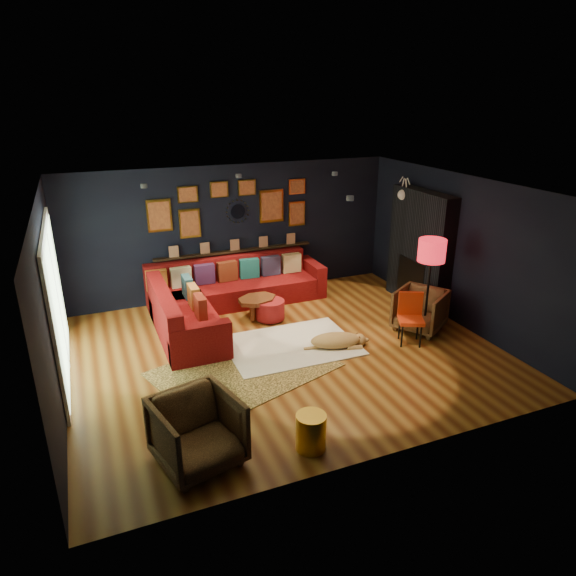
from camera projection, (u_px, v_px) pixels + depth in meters
name	position (u px, v px, depth m)	size (l,w,h in m)	color
floor	(286.00, 351.00, 8.19)	(6.50, 6.50, 0.00)	#946225
room_walls	(286.00, 256.00, 7.62)	(6.50, 6.50, 6.50)	black
sectional	(218.00, 299.00, 9.41)	(3.41, 2.69, 0.86)	maroon
ledge	(235.00, 251.00, 10.17)	(3.20, 0.12, 0.04)	black
gallery_wall	(232.00, 206.00, 9.88)	(3.15, 0.04, 1.02)	gold
sunburst_mirror	(238.00, 211.00, 9.96)	(0.47, 0.16, 0.47)	silver
fireplace	(419.00, 253.00, 9.70)	(0.31, 1.60, 2.20)	black
deer_head	(410.00, 194.00, 9.77)	(0.50, 0.28, 0.45)	white
sliding_door	(57.00, 304.00, 7.17)	(0.06, 2.80, 2.20)	white
ceiling_spots	(266.00, 182.00, 7.96)	(3.30, 2.50, 0.06)	black
shag_rug	(291.00, 345.00, 8.35)	(2.06, 1.50, 0.03)	white
leopard_rug	(245.00, 369.00, 7.65)	(2.48, 1.77, 0.01)	#DCB058
coffee_table	(257.00, 302.00, 9.28)	(0.86, 0.72, 0.37)	#642E14
pouf	(270.00, 309.00, 9.26)	(0.52, 0.52, 0.34)	maroon
armchair_left	(197.00, 429.00, 5.59)	(0.86, 0.80, 0.88)	#A8743F
armchair_right	(420.00, 308.00, 8.82)	(0.77, 0.72, 0.79)	#A8743F
gold_stool	(311.00, 432.00, 5.90)	(0.36, 0.36, 0.44)	gold
orange_chair	(411.00, 314.00, 8.35)	(0.53, 0.53, 0.84)	black
floor_lamp	(432.00, 255.00, 8.40)	(0.45, 0.45, 1.64)	black
dog	(336.00, 338.00, 8.23)	(1.10, 0.54, 0.35)	tan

